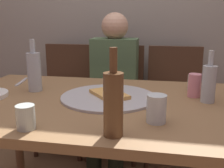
% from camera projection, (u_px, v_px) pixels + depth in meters
% --- Properties ---
extents(dining_table, '(1.55, 0.97, 0.72)m').
position_uv_depth(dining_table, '(96.00, 113.00, 1.36)').
color(dining_table, olive).
rests_on(dining_table, ground_plane).
extents(pizza_tray, '(0.49, 0.49, 0.01)m').
position_uv_depth(pizza_tray, '(108.00, 97.00, 1.37)').
color(pizza_tray, '#ADADB2').
rests_on(pizza_tray, dining_table).
extents(pizza_slice_last, '(0.24, 0.25, 0.05)m').
position_uv_depth(pizza_slice_last, '(109.00, 94.00, 1.36)').
color(pizza_slice_last, tan).
rests_on(pizza_slice_last, pizza_tray).
extents(wine_bottle, '(0.08, 0.08, 0.29)m').
position_uv_depth(wine_bottle, '(34.00, 71.00, 1.48)').
color(wine_bottle, '#B2BCC1').
rests_on(wine_bottle, dining_table).
extents(beer_bottle, '(0.07, 0.07, 0.31)m').
position_uv_depth(beer_bottle, '(113.00, 103.00, 0.91)').
color(beer_bottle, brown).
rests_on(beer_bottle, dining_table).
extents(water_bottle, '(0.07, 0.07, 0.25)m').
position_uv_depth(water_bottle, '(209.00, 83.00, 1.28)').
color(water_bottle, '#B2BCC1').
rests_on(water_bottle, dining_table).
extents(tumbler_near, '(0.08, 0.08, 0.11)m').
position_uv_depth(tumbler_near, '(156.00, 109.00, 1.04)').
color(tumbler_near, silver).
rests_on(tumbler_near, dining_table).
extents(tumbler_far, '(0.07, 0.07, 0.09)m').
position_uv_depth(tumbler_far, '(26.00, 117.00, 0.98)').
color(tumbler_far, '#B7C6BC').
rests_on(tumbler_far, dining_table).
extents(wine_glass, '(0.07, 0.07, 0.09)m').
position_uv_depth(wine_glass, '(194.00, 83.00, 1.51)').
color(wine_glass, beige).
rests_on(wine_glass, dining_table).
extents(soda_can, '(0.07, 0.07, 0.12)m').
position_uv_depth(soda_can, '(194.00, 85.00, 1.38)').
color(soda_can, pink).
rests_on(soda_can, dining_table).
extents(table_knife, '(0.06, 0.22, 0.01)m').
position_uv_depth(table_knife, '(22.00, 82.00, 1.71)').
color(table_knife, '#B7B7BC').
rests_on(table_knife, dining_table).
extents(chair_left, '(0.44, 0.44, 0.90)m').
position_uv_depth(chair_left, '(66.00, 90.00, 2.32)').
color(chair_left, '#472D1E').
rests_on(chair_left, ground_plane).
extents(chair_middle, '(0.44, 0.44, 0.90)m').
position_uv_depth(chair_middle, '(116.00, 92.00, 2.24)').
color(chair_middle, '#472D1E').
rests_on(chair_middle, ground_plane).
extents(chair_right, '(0.44, 0.44, 0.90)m').
position_uv_depth(chair_right, '(174.00, 95.00, 2.16)').
color(chair_right, '#472D1E').
rests_on(chair_right, ground_plane).
extents(guest_in_sweater, '(0.36, 0.56, 1.17)m').
position_uv_depth(guest_in_sweater, '(113.00, 82.00, 2.07)').
color(guest_in_sweater, '#4C6B47').
rests_on(guest_in_sweater, ground_plane).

